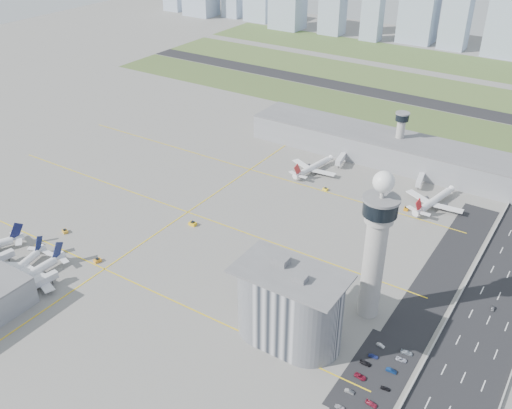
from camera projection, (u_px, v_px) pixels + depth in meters
The scene contains 52 objects.
ground at pixel (215, 265), 261.78m from camera, with size 1000.00×1000.00×0.00m, color gray.
grass_strip_0 at pixel (370, 109), 434.06m from camera, with size 480.00×50.00×0.08m, color #3C5226.
grass_strip_1 at pixel (405, 83), 488.36m from camera, with size 480.00×60.00×0.08m, color #4E6831.
grass_strip_2 at pixel (435, 60), 546.27m from camera, with size 480.00×70.00×0.08m, color #405C2B.
runway at pixel (388, 95), 460.84m from camera, with size 480.00×22.00×0.10m, color black.
highway at pixel (468, 367), 207.57m from camera, with size 28.00×500.00×0.10m, color black.
barrier_left at pixel (430, 351), 213.89m from camera, with size 0.60×500.00×1.20m, color #9E9E99.
barrier_right at pixel (508, 382), 200.70m from camera, with size 0.60×500.00×1.20m, color #9E9E99.
landside_road at pixel (392, 356), 212.12m from camera, with size 18.00×260.00×0.08m, color black.
parking_lot at pixel (375, 375), 204.37m from camera, with size 20.00×44.00×0.10m, color black.
taxiway_line_h_0 at pixel (104, 269), 258.91m from camera, with size 260.00×0.60×0.01m, color yellow.
taxiway_line_h_1 at pixel (188, 212), 302.34m from camera, with size 260.00×0.60×0.01m, color yellow.
taxiway_line_h_2 at pixel (250, 169), 345.78m from camera, with size 260.00×0.60×0.01m, color yellow.
taxiway_line_v at pixel (188, 212), 302.34m from camera, with size 0.60×260.00×0.01m, color yellow.
control_tower at pixel (376, 241), 215.99m from camera, with size 14.00×14.00×64.50m.
secondary_tower at pixel (400, 133), 346.76m from camera, with size 8.60×8.60×31.90m.
admin_building at pixel (289, 306), 213.65m from camera, with size 42.00×24.00×33.50m.
terminal_pier at pixel (412, 154), 346.09m from camera, with size 210.00×32.00×15.80m.
airplane_near_b at pixel (16, 265), 252.98m from camera, with size 36.21×30.78×10.14m, color white, non-canonical shape.
airplane_near_c at pixel (26, 272), 248.03m from camera, with size 39.33×33.43×11.01m, color white, non-canonical shape.
airplane_far_a at pixel (314, 163), 341.49m from camera, with size 36.74×31.23×10.29m, color white, non-canonical shape.
airplane_far_b at pixel (435, 196), 305.75m from camera, with size 39.67×33.72×11.11m, color white, non-canonical shape.
jet_bridge_near_2 at pixel (28, 291), 241.16m from camera, with size 14.00×3.00×5.70m, color silver, non-canonical shape.
jet_bridge_far_0 at pixel (343, 157), 354.96m from camera, with size 14.00×3.00×5.70m, color silver, non-canonical shape.
jet_bridge_far_1 at pixel (422, 177), 331.40m from camera, with size 14.00×3.00×5.70m, color silver, non-canonical shape.
tug_0 at pixel (38, 244), 274.66m from camera, with size 1.87×2.72×1.58m, color gold, non-canonical shape.
tug_1 at pixel (65, 231), 284.74m from camera, with size 2.23×3.25×1.89m, color gold, non-canonical shape.
tug_2 at pixel (97, 260), 263.33m from camera, with size 2.23×3.25×1.89m, color orange, non-canonical shape.
tug_3 at pixel (193, 223), 290.72m from camera, with size 2.53×3.68×2.14m, color yellow, non-canonical shape.
tug_4 at pixel (325, 189), 322.95m from camera, with size 1.90×2.77×1.61m, color yellow, non-canonical shape.
tug_5 at pixel (406, 208), 303.92m from camera, with size 2.25×3.27×1.90m, color orange, non-canonical shape.
car_lot_0 at pixel (340, 407), 191.44m from camera, with size 1.37×3.39×1.16m, color silver.
car_lot_1 at pixel (349, 391), 197.16m from camera, with size 1.21×3.47×1.14m, color gray.
car_lot_2 at pixel (360, 376), 202.96m from camera, with size 2.05×4.45×1.24m, color maroon.
car_lot_3 at pixel (365, 363), 208.48m from camera, with size 1.70×4.18×1.21m, color black.
car_lot_4 at pixel (373, 356), 211.54m from camera, with size 1.49×3.69×1.26m, color navy.
car_lot_5 at pixel (381, 345), 216.43m from camera, with size 1.16×3.32×1.10m, color silver.
car_lot_7 at pixel (371, 404), 192.56m from camera, with size 1.70×4.19×1.22m, color maroon.
car_lot_8 at pixel (385, 388), 198.36m from camera, with size 1.33×3.30×1.13m, color black.
car_lot_9 at pixel (391, 371), 205.31m from camera, with size 1.37×3.94×1.30m, color navy.
car_lot_10 at pixel (401, 360), 210.09m from camera, with size 1.88×4.08×1.13m, color silver.
car_lot_11 at pixel (407, 353), 213.02m from camera, with size 1.84×4.51×1.31m, color #909AA6.
car_hw_1 at pixel (493, 309), 234.70m from camera, with size 1.16×3.34×1.10m, color #292A2D.
skyline_bldg_0 at pixel (175, 0), 738.35m from camera, with size 24.05×19.24×26.50m, color #9EADC1.
skyline_bldg_2 at pixel (233, 6), 703.65m from camera, with size 22.81×18.25×26.79m, color #9EADC1.
skyline_bldg_3 at pixel (260, 5), 683.73m from camera, with size 32.30×25.84×36.93m, color #9EADC1.
skyline_bldg_4 at pixel (288, 1), 643.47m from camera, with size 35.81×28.65×60.36m, color #9EADC1.
skyline_bldg_5 at pixel (333, 3), 619.44m from camera, with size 25.49×20.39×66.89m, color #9EADC1.
skyline_bldg_6 at pixel (372, 19), 601.29m from camera, with size 20.04×16.03×45.20m, color #9EADC1.
skyline_bldg_7 at pixel (419, 12), 590.63m from camera, with size 35.76×28.61×61.22m, color #9EADC1.
skyline_bldg_8 at pixel (458, 6), 562.33m from camera, with size 26.33×21.06×83.39m, color #9EADC1.
skyline_bldg_9 at pixel (509, 23), 544.83m from camera, with size 36.96×29.57×62.11m, color #9EADC1.
Camera 1 is at (131.71, -167.37, 155.89)m, focal length 40.00 mm.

